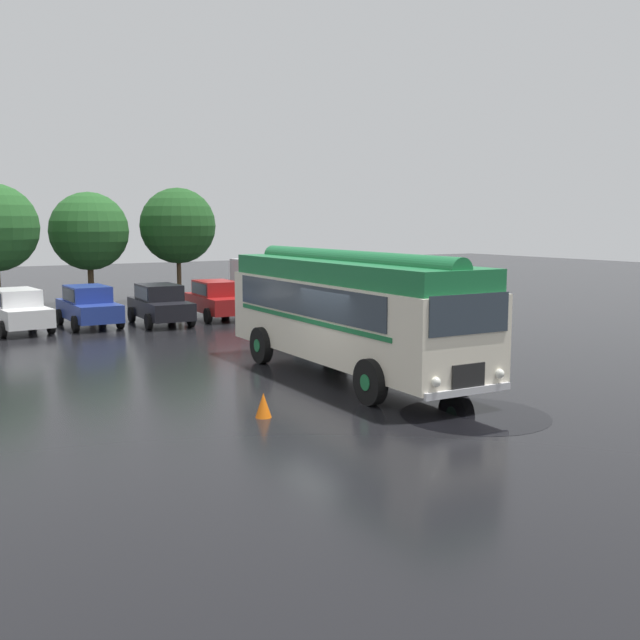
{
  "coord_description": "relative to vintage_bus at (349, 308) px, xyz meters",
  "views": [
    {
      "loc": [
        -10.36,
        -16.21,
        4.26
      ],
      "look_at": [
        0.93,
        2.34,
        1.4
      ],
      "focal_mm": 42.0,
      "sensor_mm": 36.0,
      "label": 1
    }
  ],
  "objects": [
    {
      "name": "ground_plane",
      "position": [
        -0.93,
        -0.83,
        -1.89
      ],
      "size": [
        120.0,
        120.0,
        0.0
      ],
      "primitive_type": "plane",
      "color": "black"
    },
    {
      "name": "vintage_bus",
      "position": [
        0.0,
        0.0,
        0.0
      ],
      "size": [
        3.13,
        10.2,
        3.49
      ],
      "color": "silver",
      "rests_on": "ground"
    },
    {
      "name": "car_near_left",
      "position": [
        -6.35,
        13.78,
        -1.05
      ],
      "size": [
        2.22,
        4.33,
        1.66
      ],
      "color": "silver",
      "rests_on": "ground"
    },
    {
      "name": "car_mid_left",
      "position": [
        -3.59,
        13.82,
        -1.05
      ],
      "size": [
        1.98,
        4.21,
        1.66
      ],
      "color": "navy",
      "rests_on": "ground"
    },
    {
      "name": "car_mid_right",
      "position": [
        -0.86,
        12.96,
        -1.05
      ],
      "size": [
        2.11,
        4.27,
        1.66
      ],
      "color": "black",
      "rests_on": "ground"
    },
    {
      "name": "car_far_right",
      "position": [
        1.93,
        13.53,
        -1.05
      ],
      "size": [
        2.16,
        4.3,
        1.66
      ],
      "color": "maroon",
      "rests_on": "ground"
    },
    {
      "name": "box_van",
      "position": [
        4.76,
        13.23,
        -0.53
      ],
      "size": [
        2.47,
        5.83,
        2.5
      ],
      "color": "#B2B7BC",
      "rests_on": "ground"
    },
    {
      "name": "tree_centre",
      "position": [
        -1.49,
        21.73,
        1.88
      ],
      "size": [
        3.97,
        3.97,
        5.76
      ],
      "color": "#4C3823",
      "rests_on": "ground"
    },
    {
      "name": "tree_right_of_centre",
      "position": [
        3.11,
        21.41,
        2.2
      ],
      "size": [
        4.04,
        4.04,
        6.06
      ],
      "color": "#4C3823",
      "rests_on": "ground"
    },
    {
      "name": "traffic_cone",
      "position": [
        -4.04,
        -2.75,
        -1.62
      ],
      "size": [
        0.36,
        0.36,
        0.55
      ],
      "primitive_type": "cone",
      "color": "orange",
      "rests_on": "ground"
    },
    {
      "name": "puddle_patch",
      "position": [
        0.03,
        -5.04,
        -1.89
      ],
      "size": [
        3.32,
        3.32,
        0.01
      ],
      "primitive_type": "cylinder",
      "color": "black",
      "rests_on": "ground"
    }
  ]
}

